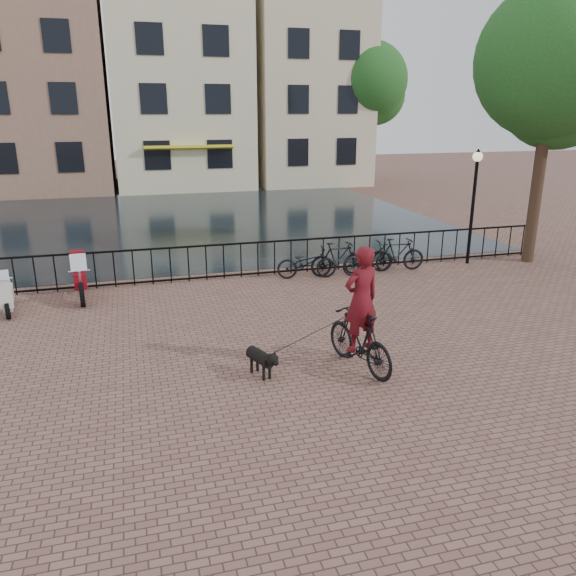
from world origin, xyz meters
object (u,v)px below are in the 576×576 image
object	(u,v)px
dog	(260,361)
motorcycle	(79,272)
lamp_post	(475,188)
scooter	(6,288)
cyclist	(361,316)

from	to	relation	value
dog	motorcycle	xyz separation A→B (m)	(-3.45, 5.62, 0.40)
lamp_post	scooter	size ratio (longest dim) A/B	2.56
scooter	cyclist	bearing A→B (deg)	-45.17
cyclist	motorcycle	bearing A→B (deg)	-61.52
motorcycle	scooter	world-z (taller)	motorcycle
lamp_post	motorcycle	world-z (taller)	lamp_post
cyclist	scooter	world-z (taller)	cyclist
motorcycle	dog	bearing A→B (deg)	-64.35
dog	lamp_post	bearing A→B (deg)	14.67
cyclist	scooter	xyz separation A→B (m)	(-6.90, 5.14, -0.44)
lamp_post	motorcycle	xyz separation A→B (m)	(-11.54, -0.30, -1.69)
lamp_post	motorcycle	bearing A→B (deg)	-178.52
motorcycle	cyclist	bearing A→B (deg)	-53.63
cyclist	scooter	distance (m)	8.61
lamp_post	scooter	xyz separation A→B (m)	(-13.15, -0.98, -1.77)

